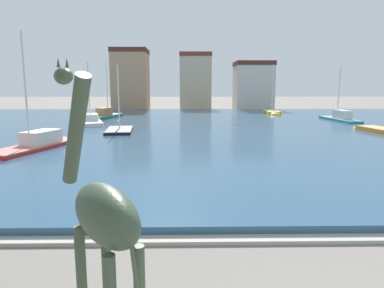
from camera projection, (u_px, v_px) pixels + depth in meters
name	position (u px, v px, depth m)	size (l,w,h in m)	color
harbor_water	(202.00, 127.00, 36.95)	(81.48, 54.03, 0.36)	#2D5170
quay_edge_coping	(243.00, 240.00, 10.08)	(81.48, 0.50, 0.12)	#ADA89E
giraffe_statue	(102.00, 217.00, 5.19)	(2.02, 2.53, 4.99)	#3D4C38
sailboat_red	(31.00, 148.00, 22.78)	(4.51, 8.92, 7.96)	red
sailboat_yellow	(272.00, 113.00, 52.83)	(2.07, 5.95, 7.78)	gold
sailboat_teal	(338.00, 119.00, 42.77)	(2.28, 8.87, 6.97)	teal
sailboat_white	(90.00, 121.00, 39.59)	(4.94, 9.56, 7.14)	white
sailboat_black	(120.00, 131.00, 32.36)	(2.82, 6.12, 6.44)	black
sailboat_green	(108.00, 116.00, 46.25)	(3.51, 8.27, 7.80)	#236B42
townhouse_narrow_midrow	(131.00, 80.00, 64.55)	(6.55, 6.89, 11.35)	tan
townhouse_end_terrace	(195.00, 81.00, 68.08)	(6.19, 5.69, 10.96)	#C6B293
townhouse_tall_gabled	(253.00, 86.00, 65.10)	(6.98, 6.89, 9.07)	beige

